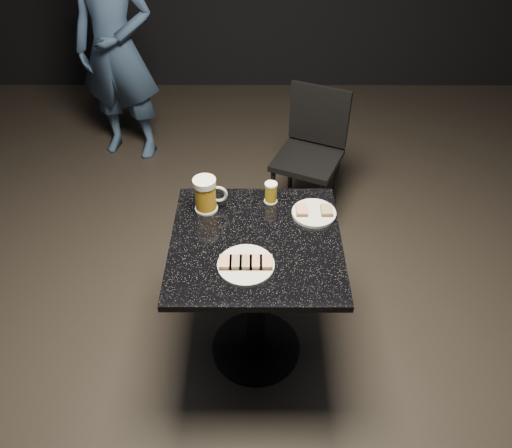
# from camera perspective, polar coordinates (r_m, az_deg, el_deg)

# --- Properties ---
(floor) EXTENTS (6.00, 6.00, 0.00)m
(floor) POSITION_cam_1_polar(r_m,az_deg,el_deg) (2.60, -0.00, -14.05)
(floor) COLOR black
(floor) RESTS_ON ground
(plate_large) EXTENTS (0.22, 0.22, 0.01)m
(plate_large) POSITION_cam_1_polar(r_m,az_deg,el_deg) (1.92, -1.17, -4.73)
(plate_large) COLOR silver
(plate_large) RESTS_ON table
(plate_small) EXTENTS (0.19, 0.19, 0.01)m
(plate_small) POSITION_cam_1_polar(r_m,az_deg,el_deg) (2.17, 6.63, 1.24)
(plate_small) COLOR silver
(plate_small) RESTS_ON table
(patron) EXTENTS (0.66, 0.50, 1.61)m
(patron) POSITION_cam_1_polar(r_m,az_deg,el_deg) (3.73, -15.75, 18.76)
(patron) COLOR navy
(patron) RESTS_ON floor
(table) EXTENTS (0.70, 0.70, 0.75)m
(table) POSITION_cam_1_polar(r_m,az_deg,el_deg) (2.21, -0.00, -6.47)
(table) COLOR black
(table) RESTS_ON floor
(beer_mug) EXTENTS (0.15, 0.10, 0.16)m
(beer_mug) POSITION_cam_1_polar(r_m,az_deg,el_deg) (2.15, -5.72, 3.37)
(beer_mug) COLOR silver
(beer_mug) RESTS_ON table
(beer_tumbler) EXTENTS (0.06, 0.06, 0.10)m
(beer_tumbler) POSITION_cam_1_polar(r_m,az_deg,el_deg) (2.20, 1.71, 3.61)
(beer_tumbler) COLOR white
(beer_tumbler) RESTS_ON table
(chair) EXTENTS (0.48, 0.48, 0.85)m
(chair) POSITION_cam_1_polar(r_m,az_deg,el_deg) (3.07, 6.31, 8.56)
(chair) COLOR black
(chair) RESTS_ON floor
(canapes_on_plate_large) EXTENTS (0.20, 0.07, 0.02)m
(canapes_on_plate_large) POSITION_cam_1_polar(r_m,az_deg,el_deg) (1.91, -1.17, -4.39)
(canapes_on_plate_large) COLOR #4C3521
(canapes_on_plate_large) RESTS_ON plate_large
(canapes_on_plate_small) EXTENTS (0.16, 0.07, 0.02)m
(canapes_on_plate_small) POSITION_cam_1_polar(r_m,az_deg,el_deg) (2.16, 6.67, 1.57)
(canapes_on_plate_small) COLOR #4C3521
(canapes_on_plate_small) RESTS_ON plate_small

